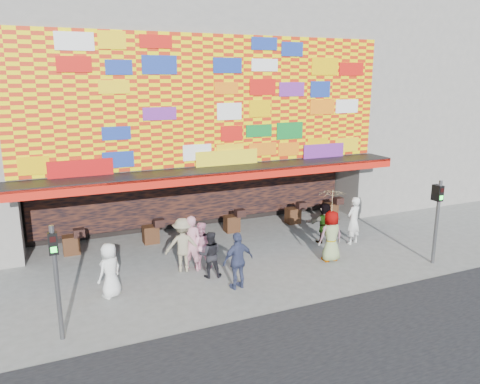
{
  "coord_description": "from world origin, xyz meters",
  "views": [
    {
      "loc": [
        -6.35,
        -13.0,
        6.41
      ],
      "look_at": [
        0.24,
        2.0,
        2.4
      ],
      "focal_mm": 35.0,
      "sensor_mm": 36.0,
      "label": 1
    }
  ],
  "objects": [
    {
      "name": "parasol",
      "position": [
        2.98,
        0.16,
        2.16
      ],
      "size": [
        1.07,
        1.08,
        1.87
      ],
      "color": "#F6E29B",
      "rests_on": "ground"
    },
    {
      "name": "signal_right",
      "position": [
        6.2,
        -1.5,
        1.86
      ],
      "size": [
        0.22,
        0.2,
        3.0
      ],
      "color": "#59595B",
      "rests_on": "ground"
    },
    {
      "name": "shop_building",
      "position": [
        0.0,
        8.18,
        5.23
      ],
      "size": [
        15.2,
        9.4,
        10.0
      ],
      "color": "gray",
      "rests_on": "ground"
    },
    {
      "name": "signal_left",
      "position": [
        -6.2,
        -1.5,
        1.86
      ],
      "size": [
        0.22,
        0.2,
        3.0
      ],
      "color": "#59595B",
      "rests_on": "ground"
    },
    {
      "name": "ped_g",
      "position": [
        2.98,
        0.16,
        0.93
      ],
      "size": [
        0.92,
        0.61,
        1.85
      ],
      "primitive_type": "imported",
      "rotation": [
        0.0,
        0.0,
        3.12
      ],
      "color": "gray",
      "rests_on": "ground"
    },
    {
      "name": "ground",
      "position": [
        0.0,
        0.0,
        0.0
      ],
      "size": [
        90.0,
        90.0,
        0.0
      ],
      "primitive_type": "plane",
      "color": "slate",
      "rests_on": "ground"
    },
    {
      "name": "ped_e",
      "position": [
        -0.96,
        -0.58,
        0.91
      ],
      "size": [
        1.13,
        0.61,
        1.82
      ],
      "primitive_type": "imported",
      "rotation": [
        0.0,
        0.0,
        3.3
      ],
      "color": "#373E61",
      "rests_on": "ground"
    },
    {
      "name": "ped_a",
      "position": [
        -4.69,
        0.42,
        0.84
      ],
      "size": [
        0.98,
        0.92,
        1.68
      ],
      "primitive_type": "imported",
      "rotation": [
        0.0,
        0.0,
        3.78
      ],
      "color": "silver",
      "rests_on": "ground"
    },
    {
      "name": "ped_b",
      "position": [
        -1.84,
        1.35,
        0.97
      ],
      "size": [
        0.84,
        0.78,
        1.94
      ],
      "primitive_type": "imported",
      "rotation": [
        0.0,
        0.0,
        2.54
      ],
      "color": "#BA7887",
      "rests_on": "ground"
    },
    {
      "name": "ped_c",
      "position": [
        -1.46,
        0.57,
        0.78
      ],
      "size": [
        0.89,
        0.78,
        1.56
      ],
      "primitive_type": "imported",
      "rotation": [
        0.0,
        0.0,
        2.86
      ],
      "color": "black",
      "rests_on": "ground"
    },
    {
      "name": "ped_d",
      "position": [
        -2.13,
        1.41,
        0.93
      ],
      "size": [
        1.35,
        1.01,
        1.86
      ],
      "primitive_type": "imported",
      "rotation": [
        0.0,
        0.0,
        2.85
      ],
      "color": "gray",
      "rests_on": "ground"
    },
    {
      "name": "ped_f",
      "position": [
        3.86,
        1.88,
        0.82
      ],
      "size": [
        1.56,
        0.62,
        1.64
      ],
      "primitive_type": "imported",
      "rotation": [
        0.0,
        0.0,
        3.05
      ],
      "color": "gray",
      "rests_on": "ground"
    },
    {
      "name": "ped_h",
      "position": [
        4.83,
        1.32,
        0.95
      ],
      "size": [
        0.8,
        0.64,
        1.9
      ],
      "primitive_type": "imported",
      "rotation": [
        0.0,
        0.0,
        3.45
      ],
      "color": "silver",
      "rests_on": "ground"
    },
    {
      "name": "neighbor_right",
      "position": [
        13.0,
        8.0,
        6.0
      ],
      "size": [
        11.0,
        8.0,
        12.0
      ],
      "primitive_type": "cube",
      "color": "gray",
      "rests_on": "ground"
    },
    {
      "name": "ped_i",
      "position": [
        -1.5,
        1.4,
        0.82
      ],
      "size": [
        0.93,
        0.8,
        1.64
      ],
      "primitive_type": "imported",
      "rotation": [
        0.0,
        0.0,
        2.89
      ],
      "color": "pink",
      "rests_on": "ground"
    }
  ]
}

